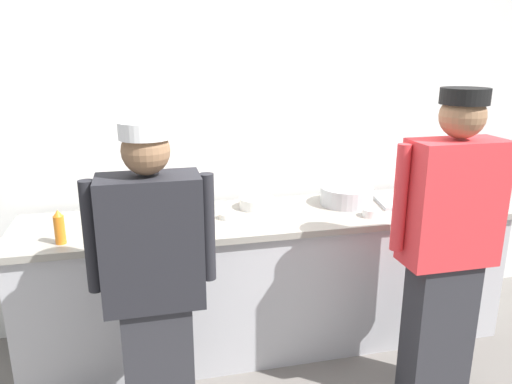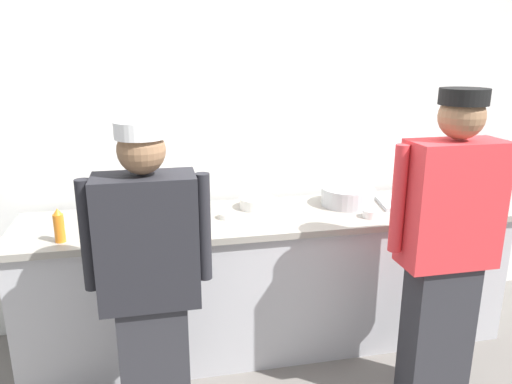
# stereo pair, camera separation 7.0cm
# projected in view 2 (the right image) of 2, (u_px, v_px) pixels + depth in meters

# --- Properties ---
(ground_plane) EXTENTS (9.00, 9.00, 0.00)m
(ground_plane) POSITION_uv_depth(u_px,v_px,m) (283.00, 372.00, 3.05)
(ground_plane) COLOR slate
(wall_back) EXTENTS (4.97, 0.10, 2.74)m
(wall_back) POSITION_uv_depth(u_px,v_px,m) (255.00, 132.00, 3.47)
(wall_back) COLOR silver
(wall_back) RESTS_ON ground
(prep_counter) EXTENTS (3.17, 0.71, 0.92)m
(prep_counter) POSITION_uv_depth(u_px,v_px,m) (270.00, 279.00, 3.27)
(prep_counter) COLOR #B2B2B7
(prep_counter) RESTS_ON ground
(chef_near_left) EXTENTS (0.60, 0.24, 1.64)m
(chef_near_left) POSITION_uv_depth(u_px,v_px,m) (150.00, 284.00, 2.30)
(chef_near_left) COLOR #2D2D33
(chef_near_left) RESTS_ON ground
(chef_center) EXTENTS (0.63, 0.24, 1.76)m
(chef_center) POSITION_uv_depth(u_px,v_px,m) (446.00, 245.00, 2.58)
(chef_center) COLOR #2D2D33
(chef_center) RESTS_ON ground
(plate_stack_front) EXTENTS (0.23, 0.23, 0.07)m
(plate_stack_front) POSITION_uv_depth(u_px,v_px,m) (257.00, 203.00, 3.26)
(plate_stack_front) COLOR white
(plate_stack_front) RESTS_ON prep_counter
(mixing_bowl_steel) EXTENTS (0.36, 0.36, 0.12)m
(mixing_bowl_steel) POSITION_uv_depth(u_px,v_px,m) (348.00, 196.00, 3.32)
(mixing_bowl_steel) COLOR #B7BABF
(mixing_bowl_steel) RESTS_ON prep_counter
(sheet_tray) EXTENTS (0.48, 0.42, 0.02)m
(sheet_tray) POSITION_uv_depth(u_px,v_px,m) (411.00, 202.00, 3.35)
(sheet_tray) COLOR #B7BABF
(sheet_tray) RESTS_ON prep_counter
(squeeze_bottle_primary) EXTENTS (0.06, 0.06, 0.21)m
(squeeze_bottle_primary) POSITION_uv_depth(u_px,v_px,m) (186.00, 212.00, 2.86)
(squeeze_bottle_primary) COLOR #E5E066
(squeeze_bottle_primary) RESTS_ON prep_counter
(squeeze_bottle_secondary) EXTENTS (0.06, 0.06, 0.20)m
(squeeze_bottle_secondary) POSITION_uv_depth(u_px,v_px,m) (171.00, 204.00, 3.04)
(squeeze_bottle_secondary) COLOR orange
(squeeze_bottle_secondary) RESTS_ON prep_counter
(squeeze_bottle_spare) EXTENTS (0.06, 0.06, 0.19)m
(squeeze_bottle_spare) POSITION_uv_depth(u_px,v_px,m) (59.00, 226.00, 2.67)
(squeeze_bottle_spare) COLOR orange
(squeeze_bottle_spare) RESTS_ON prep_counter
(ramekin_yellow_sauce) EXTENTS (0.09, 0.09, 0.04)m
(ramekin_yellow_sauce) POSITION_uv_depth(u_px,v_px,m) (167.00, 225.00, 2.89)
(ramekin_yellow_sauce) COLOR white
(ramekin_yellow_sauce) RESTS_ON prep_counter
(ramekin_orange_sauce) EXTENTS (0.11, 0.11, 0.04)m
(ramekin_orange_sauce) POSITION_uv_depth(u_px,v_px,m) (227.00, 215.00, 3.07)
(ramekin_orange_sauce) COLOR white
(ramekin_orange_sauce) RESTS_ON prep_counter
(ramekin_green_sauce) EXTENTS (0.11, 0.11, 0.05)m
(ramekin_green_sauce) POSITION_uv_depth(u_px,v_px,m) (371.00, 213.00, 3.08)
(ramekin_green_sauce) COLOR white
(ramekin_green_sauce) RESTS_ON prep_counter
(ramekin_red_sauce) EXTENTS (0.09, 0.09, 0.05)m
(ramekin_red_sauce) POSITION_uv_depth(u_px,v_px,m) (112.00, 216.00, 3.04)
(ramekin_red_sauce) COLOR white
(ramekin_red_sauce) RESTS_ON prep_counter
(chefs_knife) EXTENTS (0.28, 0.03, 0.02)m
(chefs_knife) POSITION_uv_depth(u_px,v_px,m) (127.00, 229.00, 2.87)
(chefs_knife) COLOR #B7BABF
(chefs_knife) RESTS_ON prep_counter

